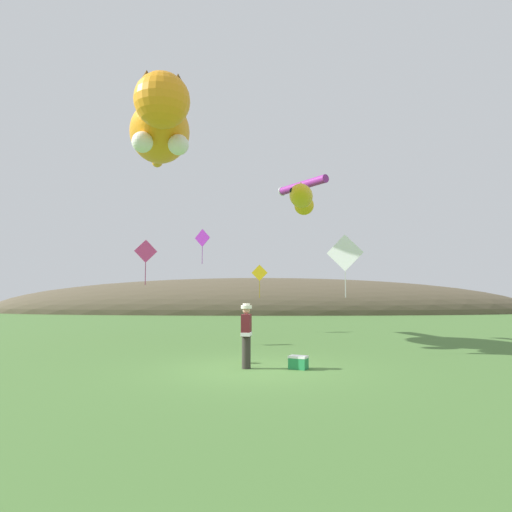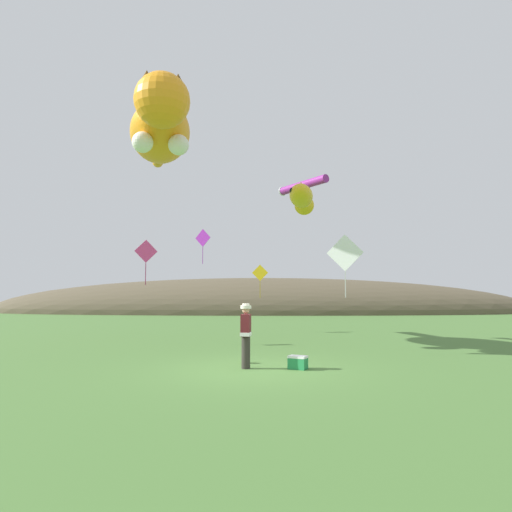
{
  "view_description": "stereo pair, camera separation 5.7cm",
  "coord_description": "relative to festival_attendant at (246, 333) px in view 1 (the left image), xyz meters",
  "views": [
    {
      "loc": [
        0.22,
        -12.47,
        2.12
      ],
      "look_at": [
        0.0,
        4.0,
        3.39
      ],
      "focal_mm": 32.0,
      "sensor_mm": 36.0,
      "label": 1
    },
    {
      "loc": [
        0.28,
        -12.47,
        2.12
      ],
      "look_at": [
        0.0,
        4.0,
        3.39
      ],
      "focal_mm": 32.0,
      "sensor_mm": 36.0,
      "label": 2
    }
  ],
  "objects": [
    {
      "name": "kite_fish_windsock",
      "position": [
        1.94,
        4.42,
        4.7
      ],
      "size": [
        1.26,
        3.1,
        0.93
      ],
      "color": "gold"
    },
    {
      "name": "kite_spool",
      "position": [
        -0.05,
        0.95,
        -0.82
      ],
      "size": [
        0.17,
        0.27,
        0.27
      ],
      "color": "olive",
      "rests_on": "ground"
    },
    {
      "name": "kite_diamond_violet",
      "position": [
        -2.7,
        11.06,
        3.93
      ],
      "size": [
        0.85,
        0.43,
        1.84
      ],
      "color": "purple"
    },
    {
      "name": "distant_hill_ridge",
      "position": [
        0.22,
        33.53,
        -0.95
      ],
      "size": [
        55.4,
        13.44,
        6.91
      ],
      "color": "brown",
      "rests_on": "ground"
    },
    {
      "name": "kite_diamond_pink",
      "position": [
        -4.27,
        5.61,
        2.75
      ],
      "size": [
        0.84,
        0.45,
        1.84
      ],
      "color": "#E53F8C"
    },
    {
      "name": "picnic_cooler",
      "position": [
        1.42,
        -0.06,
        -0.77
      ],
      "size": [
        0.58,
        0.51,
        0.36
      ],
      "color": "#268C4C",
      "rests_on": "ground"
    },
    {
      "name": "festival_attendant",
      "position": [
        0.0,
        0.0,
        0.0
      ],
      "size": [
        0.31,
        0.45,
        1.77
      ],
      "color": "#332D28",
      "rests_on": "ground"
    },
    {
      "name": "kite_diamond_white",
      "position": [
        3.31,
        3.09,
        2.47
      ],
      "size": [
        1.2,
        0.48,
        2.18
      ],
      "color": "white"
    },
    {
      "name": "kite_giant_cat",
      "position": [
        -3.85,
        5.97,
        7.98
      ],
      "size": [
        3.66,
        8.84,
        2.74
      ],
      "color": "orange"
    },
    {
      "name": "ground_plane",
      "position": [
        0.22,
        -0.2,
        -0.95
      ],
      "size": [
        120.0,
        120.0,
        0.0
      ],
      "primitive_type": "plane",
      "color": "#477033"
    },
    {
      "name": "kite_diamond_gold",
      "position": [
        0.3,
        11.55,
        2.11
      ],
      "size": [
        0.86,
        0.17,
        1.77
      ],
      "color": "yellow"
    },
    {
      "name": "kite_tube_streamer",
      "position": [
        2.22,
        7.3,
        5.85
      ],
      "size": [
        2.05,
        2.69,
        0.44
      ],
      "color": "#8C268C"
    }
  ]
}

